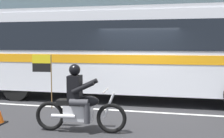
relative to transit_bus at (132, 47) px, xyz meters
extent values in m
plane|color=#2B2B2D|center=(0.42, -1.19, -1.88)|extent=(60.00, 60.00, 0.00)
cube|color=#B7B2A8|center=(0.42, 3.91, -1.81)|extent=(28.00, 3.80, 0.15)
cube|color=silver|center=(0.42, -1.79, -1.88)|extent=(26.60, 0.14, 0.01)
cube|color=silver|center=(0.00, 0.01, -0.15)|extent=(12.70, 2.79, 2.70)
cube|color=black|center=(0.00, 0.01, 0.40)|extent=(11.69, 2.81, 0.96)
cube|color=orange|center=(0.00, 0.01, -0.35)|extent=(12.45, 2.81, 0.28)
cube|color=#BABCC3|center=(0.00, 0.01, 1.26)|extent=(12.45, 2.66, 0.16)
cylinder|color=black|center=(-3.92, -1.17, -1.36)|extent=(1.04, 0.30, 1.04)
torus|color=black|center=(0.22, -3.96, -1.54)|extent=(0.70, 0.15, 0.69)
torus|color=black|center=(-1.22, -4.10, -1.54)|extent=(0.70, 0.15, 0.69)
cube|color=silver|center=(-0.55, -4.03, -1.44)|extent=(0.66, 0.34, 0.36)
ellipsoid|color=black|center=(-0.30, -4.01, -1.16)|extent=(0.50, 0.32, 0.24)
cube|color=black|center=(-0.75, -4.05, -1.20)|extent=(0.58, 0.31, 0.12)
cylinder|color=silver|center=(0.16, -3.97, -1.24)|extent=(0.28, 0.08, 0.58)
cylinder|color=silver|center=(0.08, -3.97, -0.92)|extent=(0.10, 0.64, 0.04)
cylinder|color=silver|center=(-0.83, -4.22, -1.49)|extent=(0.56, 0.14, 0.09)
cube|color=black|center=(-0.62, -4.04, -0.86)|extent=(0.31, 0.38, 0.56)
sphere|color=black|center=(-0.62, -4.04, -0.45)|extent=(0.26, 0.26, 0.26)
cylinder|color=#38383D|center=(-0.50, -3.85, -1.16)|extent=(0.43, 0.19, 0.15)
cylinder|color=#38383D|center=(-0.32, -3.83, -1.40)|extent=(0.13, 0.13, 0.46)
cylinder|color=#38383D|center=(-0.46, -4.21, -1.16)|extent=(0.43, 0.19, 0.15)
cylinder|color=#38383D|center=(-0.28, -4.19, -1.40)|extent=(0.13, 0.13, 0.46)
cylinder|color=black|center=(-0.40, -3.82, -0.82)|extent=(0.53, 0.16, 0.32)
cylinder|color=black|center=(-0.36, -4.22, -0.82)|extent=(0.53, 0.16, 0.32)
cylinder|color=olive|center=(-1.17, -4.09, -0.73)|extent=(0.02, 0.02, 1.25)
cube|color=yellow|center=(-1.40, -4.11, -0.21)|extent=(0.44, 0.06, 0.20)
cube|color=black|center=(-1.40, -4.11, -0.41)|extent=(0.44, 0.06, 0.20)
cylinder|color=#4C8C3F|center=(-4.20, 2.76, -1.44)|extent=(0.22, 0.22, 0.58)
sphere|color=#4C8C3F|center=(-4.20, 2.76, -1.08)|extent=(0.20, 0.20, 0.20)
cylinder|color=#4C8C3F|center=(-4.20, 2.62, -1.42)|extent=(0.09, 0.10, 0.09)
camera|label=1|loc=(1.71, -10.03, 0.15)|focal=45.30mm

